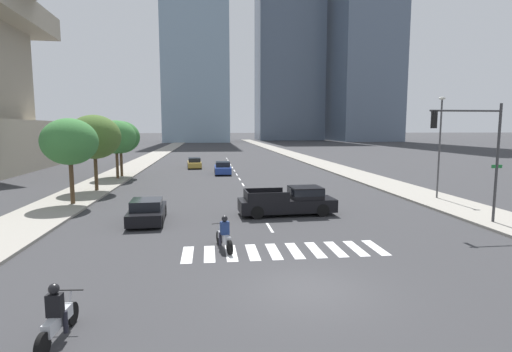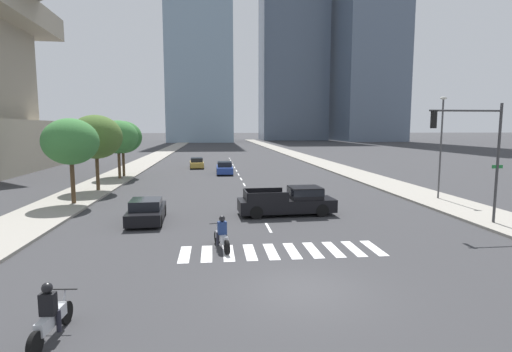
# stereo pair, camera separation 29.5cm
# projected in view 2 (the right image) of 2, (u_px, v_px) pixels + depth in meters

# --- Properties ---
(ground_plane) EXTENTS (800.00, 800.00, 0.00)m
(ground_plane) POSITION_uv_depth(u_px,v_px,m) (303.00, 289.00, 12.84)
(ground_plane) COLOR #333335
(sidewalk_east) EXTENTS (4.00, 260.00, 0.15)m
(sidewalk_east) POSITION_uv_depth(u_px,v_px,m) (357.00, 174.00, 43.84)
(sidewalk_east) COLOR gray
(sidewalk_east) RESTS_ON ground
(sidewalk_west) EXTENTS (4.00, 260.00, 0.15)m
(sidewalk_west) POSITION_uv_depth(u_px,v_px,m) (114.00, 178.00, 41.04)
(sidewalk_west) COLOR gray
(sidewalk_west) RESTS_ON ground
(crosswalk_near) EXTENTS (8.55, 2.23, 0.01)m
(crosswalk_near) POSITION_uv_depth(u_px,v_px,m) (282.00, 251.00, 16.80)
(crosswalk_near) COLOR silver
(crosswalk_near) RESTS_ON ground
(lane_divider_center) EXTENTS (0.14, 50.00, 0.01)m
(lane_divider_center) POSITION_uv_depth(u_px,v_px,m) (239.00, 174.00, 44.43)
(lane_divider_center) COLOR silver
(lane_divider_center) RESTS_ON ground
(motorcycle_lead) EXTENTS (0.70, 2.19, 1.49)m
(motorcycle_lead) POSITION_uv_depth(u_px,v_px,m) (51.00, 317.00, 9.72)
(motorcycle_lead) COLOR black
(motorcycle_lead) RESTS_ON ground
(motorcycle_trailing) EXTENTS (0.85, 2.15, 1.49)m
(motorcycle_trailing) POSITION_uv_depth(u_px,v_px,m) (222.00, 236.00, 17.01)
(motorcycle_trailing) COLOR black
(motorcycle_trailing) RESTS_ON ground
(pickup_truck) EXTENTS (5.81, 2.17, 1.67)m
(pickup_truck) POSITION_uv_depth(u_px,v_px,m) (291.00, 201.00, 23.79)
(pickup_truck) COLOR black
(pickup_truck) RESTS_ON ground
(sedan_gold_0) EXTENTS (1.96, 4.34, 1.32)m
(sedan_gold_0) POSITION_uv_depth(u_px,v_px,m) (197.00, 163.00, 51.63)
(sedan_gold_0) COLOR #B28E38
(sedan_gold_0) RESTS_ON ground
(sedan_black_1) EXTENTS (2.03, 4.30, 1.29)m
(sedan_black_1) POSITION_uv_depth(u_px,v_px,m) (147.00, 211.00, 22.00)
(sedan_black_1) COLOR black
(sedan_black_1) RESTS_ON ground
(sedan_blue_2) EXTENTS (1.85, 4.62, 1.39)m
(sedan_blue_2) POSITION_uv_depth(u_px,v_px,m) (225.00, 168.00, 44.97)
(sedan_blue_2) COLOR navy
(sedan_blue_2) RESTS_ON ground
(traffic_signal_near) EXTENTS (4.24, 0.28, 6.31)m
(traffic_signal_near) POSITION_uv_depth(u_px,v_px,m) (474.00, 142.00, 20.64)
(traffic_signal_near) COLOR #333335
(traffic_signal_near) RESTS_ON sidewalk_east
(street_lamp_east) EXTENTS (0.50, 0.24, 7.21)m
(street_lamp_east) POSITION_uv_depth(u_px,v_px,m) (441.00, 140.00, 28.14)
(street_lamp_east) COLOR #3F3F42
(street_lamp_east) RESTS_ON sidewalk_east
(street_tree_nearest) EXTENTS (3.60, 3.60, 5.67)m
(street_tree_nearest) POSITION_uv_depth(u_px,v_px,m) (71.00, 142.00, 26.22)
(street_tree_nearest) COLOR #4C3823
(street_tree_nearest) RESTS_ON sidewalk_west
(street_tree_second) EXTENTS (4.14, 4.14, 6.08)m
(street_tree_second) POSITION_uv_depth(u_px,v_px,m) (96.00, 137.00, 31.92)
(street_tree_second) COLOR #4C3823
(street_tree_second) RESTS_ON sidewalk_west
(street_tree_third) EXTENTS (3.88, 3.88, 5.79)m
(street_tree_third) POSITION_uv_depth(u_px,v_px,m) (118.00, 137.00, 39.49)
(street_tree_third) COLOR #4C3823
(street_tree_third) RESTS_ON sidewalk_west
(street_tree_fourth) EXTENTS (3.96, 3.96, 5.76)m
(street_tree_fourth) POSITION_uv_depth(u_px,v_px,m) (123.00, 137.00, 41.40)
(street_tree_fourth) COLOR #4C3823
(street_tree_fourth) RESTS_ON sidewalk_west
(office_tower_left_skyline) EXTENTS (23.51, 22.81, 89.48)m
(office_tower_left_skyline) POSITION_uv_depth(u_px,v_px,m) (199.00, 20.00, 144.40)
(office_tower_left_skyline) COLOR #7A93A8
(office_tower_left_skyline) RESTS_ON ground
(office_tower_center_skyline) EXTENTS (27.18, 20.42, 99.16)m
(office_tower_center_skyline) POSITION_uv_depth(u_px,v_px,m) (293.00, 35.00, 168.95)
(office_tower_center_skyline) COLOR slate
(office_tower_center_skyline) RESTS_ON ground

